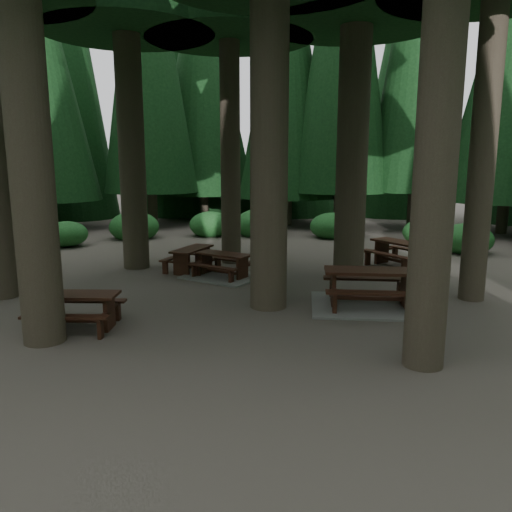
% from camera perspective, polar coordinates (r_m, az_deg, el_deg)
% --- Properties ---
extents(ground, '(80.00, 80.00, 0.00)m').
position_cam_1_polar(ground, '(11.67, -2.65, -5.79)').
color(ground, '#4E463F').
rests_on(ground, ground).
extents(picnic_table_a, '(2.88, 2.49, 0.88)m').
position_cam_1_polar(picnic_table_a, '(11.85, 12.75, -4.20)').
color(picnic_table_a, gray).
rests_on(picnic_table_a, ground).
extents(picnic_table_b, '(1.56, 1.84, 0.72)m').
position_cam_1_polar(picnic_table_b, '(15.37, -7.30, 0.02)').
color(picnic_table_b, black).
rests_on(picnic_table_b, ground).
extents(picnic_table_c, '(2.54, 2.32, 0.71)m').
position_cam_1_polar(picnic_table_c, '(14.51, -3.70, -1.54)').
color(picnic_table_c, gray).
rests_on(picnic_table_c, ground).
extents(picnic_table_d, '(2.43, 2.43, 0.82)m').
position_cam_1_polar(picnic_table_d, '(16.48, 16.11, 0.66)').
color(picnic_table_d, black).
rests_on(picnic_table_d, ground).
extents(picnic_table_e, '(1.93, 1.67, 0.73)m').
position_cam_1_polar(picnic_table_e, '(10.67, -19.91, -5.32)').
color(picnic_table_e, black).
rests_on(picnic_table_e, ground).
extents(shrub_ring, '(23.86, 24.64, 1.49)m').
position_cam_1_polar(shrub_ring, '(12.10, 1.53, -3.21)').
color(shrub_ring, '#216126').
rests_on(shrub_ring, ground).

